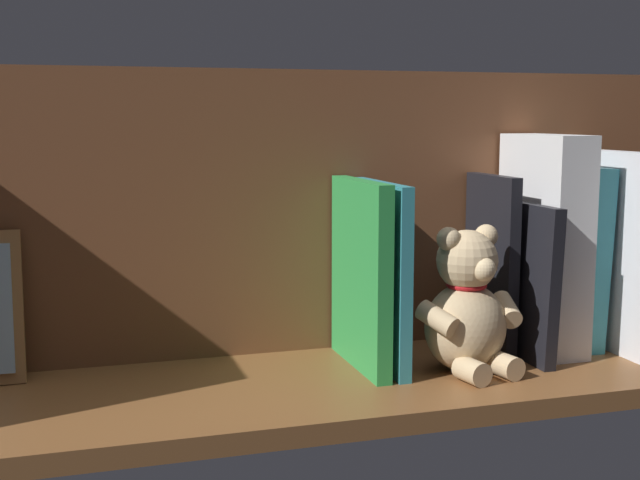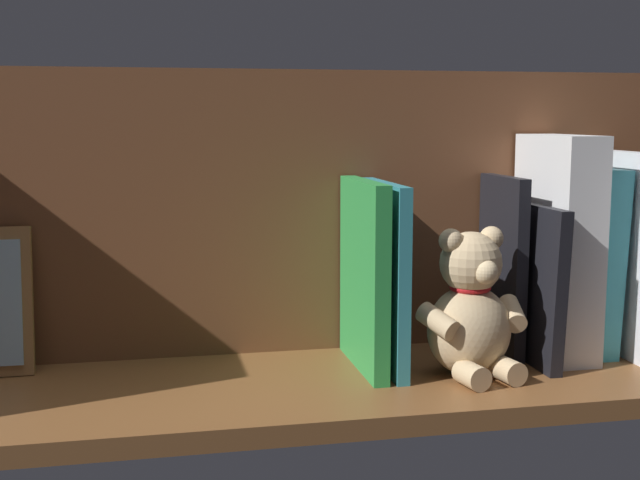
# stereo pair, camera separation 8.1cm
# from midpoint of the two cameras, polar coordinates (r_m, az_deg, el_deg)

# --- Properties ---
(ground_plane) EXTENTS (1.02, 0.28, 0.02)m
(ground_plane) POSITION_cam_midpoint_polar(r_m,az_deg,el_deg) (0.95, -2.47, -9.78)
(ground_plane) COLOR brown
(shelf_back_panel) EXTENTS (1.02, 0.02, 0.34)m
(shelf_back_panel) POSITION_cam_midpoint_polar(r_m,az_deg,el_deg) (1.03, -4.17, 1.84)
(shelf_back_panel) COLOR brown
(shelf_back_panel) RESTS_ON ground_plane
(book_1) EXTENTS (0.03, 0.12, 0.16)m
(book_1) POSITION_cam_midpoint_polar(r_m,az_deg,el_deg) (1.13, 17.15, -2.39)
(book_1) COLOR teal
(book_1) RESTS_ON ground_plane
(book_2) EXTENTS (0.02, 0.18, 0.24)m
(book_2) POSITION_cam_midpoint_polar(r_m,az_deg,el_deg) (1.09, 16.79, -0.66)
(book_2) COLOR silver
(book_2) RESTS_ON ground_plane
(book_3) EXTENTS (0.04, 0.12, 0.22)m
(book_3) POSITION_cam_midpoint_polar(r_m,az_deg,el_deg) (1.10, 14.53, -1.03)
(book_3) COLOR teal
(book_3) RESTS_ON ground_plane
(dictionary_thick_white) EXTENTS (0.05, 0.14, 0.26)m
(dictionary_thick_white) POSITION_cam_midpoint_polar(r_m,az_deg,el_deg) (1.06, 12.68, -0.21)
(dictionary_thick_white) COLOR white
(dictionary_thick_white) RESTS_ON ground_plane
(book_4) EXTENTS (0.02, 0.16, 0.18)m
(book_4) POSITION_cam_midpoint_polar(r_m,az_deg,el_deg) (1.04, 10.96, -2.55)
(book_4) COLOR black
(book_4) RESTS_ON ground_plane
(book_5) EXTENTS (0.01, 0.11, 0.21)m
(book_5) POSITION_cam_midpoint_polar(r_m,az_deg,el_deg) (1.05, 9.23, -1.54)
(book_5) COLOR black
(book_5) RESTS_ON ground_plane
(teddy_bear) EXTENTS (0.13, 0.12, 0.16)m
(teddy_bear) POSITION_cam_midpoint_polar(r_m,az_deg,el_deg) (0.96, 7.47, -4.55)
(teddy_bear) COLOR #D1B284
(teddy_bear) RESTS_ON ground_plane
(book_6) EXTENTS (0.01, 0.16, 0.21)m
(book_6) POSITION_cam_midpoint_polar(r_m,az_deg,el_deg) (0.97, 1.68, -2.33)
(book_6) COLOR teal
(book_6) RESTS_ON ground_plane
(book_7) EXTENTS (0.02, 0.16, 0.21)m
(book_7) POSITION_cam_midpoint_polar(r_m,az_deg,el_deg) (0.96, 0.33, -2.33)
(book_7) COLOR green
(book_7) RESTS_ON ground_plane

